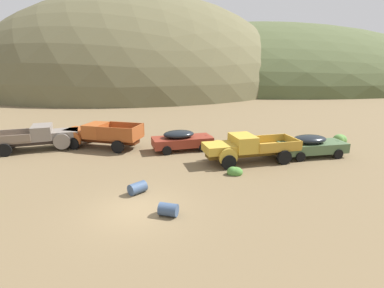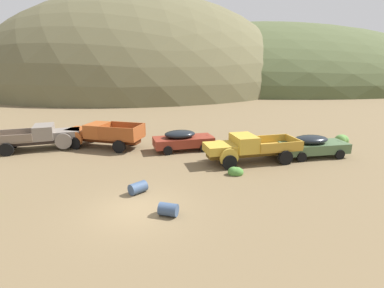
{
  "view_description": "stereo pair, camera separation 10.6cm",
  "coord_description": "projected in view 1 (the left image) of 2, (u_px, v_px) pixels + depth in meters",
  "views": [
    {
      "loc": [
        2.43,
        -12.69,
        6.69
      ],
      "look_at": [
        2.59,
        6.55,
        1.33
      ],
      "focal_mm": 28.29,
      "sensor_mm": 36.0,
      "label": 1
    },
    {
      "loc": [
        2.53,
        -12.69,
        6.69
      ],
      "look_at": [
        2.59,
        6.55,
        1.33
      ],
      "focal_mm": 28.29,
      "sensor_mm": 36.0,
      "label": 2
    }
  ],
  "objects": [
    {
      "name": "truck_primer_gray",
      "position": [
        41.0,
        137.0,
        23.23
      ],
      "size": [
        6.59,
        4.09,
        1.89
      ],
      "rotation": [
        0.0,
        0.0,
        0.33
      ],
      "color": "#3D322D",
      "rests_on": "ground"
    },
    {
      "name": "hill_distant",
      "position": [
        140.0,
        86.0,
        81.49
      ],
      "size": [
        76.66,
        79.94,
        44.73
      ],
      "primitive_type": "ellipsoid",
      "color": "brown",
      "rests_on": "ground"
    },
    {
      "name": "truck_oxide_orange",
      "position": [
        98.0,
        135.0,
        23.81
      ],
      "size": [
        6.45,
        3.67,
        1.91
      ],
      "rotation": [
        0.0,
        0.0,
        2.87
      ],
      "color": "#51220D",
      "rests_on": "ground"
    },
    {
      "name": "car_weathered_green",
      "position": [
        314.0,
        145.0,
        21.61
      ],
      "size": [
        5.22,
        2.72,
        1.57
      ],
      "rotation": [
        0.0,
        0.0,
        0.2
      ],
      "color": "#47603D",
      "rests_on": "ground"
    },
    {
      "name": "truck_faded_yellow",
      "position": [
        244.0,
        148.0,
        20.26
      ],
      "size": [
        6.74,
        3.66,
        1.89
      ],
      "rotation": [
        0.0,
        0.0,
        3.39
      ],
      "color": "brown",
      "rests_on": "ground"
    },
    {
      "name": "bush_between_trucks",
      "position": [
        339.0,
        140.0,
        25.12
      ],
      "size": [
        1.28,
        1.19,
        1.0
      ],
      "color": "#5B8E42",
      "rests_on": "ground"
    },
    {
      "name": "ground_plane",
      "position": [
        137.0,
        210.0,
        14.0
      ],
      "size": [
        300.0,
        300.0,
        0.0
      ],
      "primitive_type": "plane",
      "color": "brown"
    },
    {
      "name": "car_rust_red",
      "position": [
        184.0,
        140.0,
        23.08
      ],
      "size": [
        5.05,
        3.0,
        1.57
      ],
      "rotation": [
        0.0,
        0.0,
        0.27
      ],
      "color": "maroon",
      "rests_on": "ground"
    },
    {
      "name": "bush_front_left",
      "position": [
        42.0,
        138.0,
        25.55
      ],
      "size": [
        1.32,
        1.1,
        1.21
      ],
      "color": "#5B8E42",
      "rests_on": "ground"
    },
    {
      "name": "bush_back_edge",
      "position": [
        235.0,
        172.0,
        18.26
      ],
      "size": [
        0.96,
        0.74,
        0.63
      ],
      "color": "#4C8438",
      "rests_on": "ground"
    },
    {
      "name": "oil_drum_tipped",
      "position": [
        138.0,
        188.0,
        15.66
      ],
      "size": [
        1.05,
        1.05,
        0.59
      ],
      "color": "#384C6B",
      "rests_on": "ground"
    },
    {
      "name": "hill_center",
      "position": [
        252.0,
        82.0,
        95.57
      ],
      "size": [
        112.39,
        89.22,
        34.33
      ],
      "primitive_type": "ellipsoid",
      "color": "#4C5633",
      "rests_on": "ground"
    },
    {
      "name": "oil_drum_foreground",
      "position": [
        168.0,
        210.0,
        13.4
      ],
      "size": [
        0.95,
        0.79,
        0.58
      ],
      "color": "#384C6B",
      "rests_on": "ground"
    }
  ]
}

